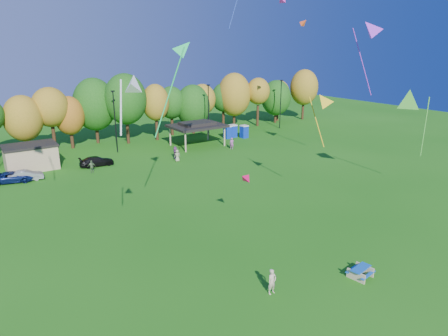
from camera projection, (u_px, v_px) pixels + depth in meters
ground at (298, 284)px, 26.63m from camera, size 160.00×160.00×0.00m
tree_line at (83, 110)px, 60.33m from camera, size 93.57×10.55×11.15m
lamp_posts at (115, 120)px, 57.89m from camera, size 64.50×0.25×9.09m
utility_building at (31, 157)px, 50.84m from camera, size 6.30×4.30×3.25m
pavilion at (197, 125)px, 62.44m from camera, size 8.20×6.20×3.77m
porta_potties at (235, 131)px, 68.36m from camera, size 3.75×2.62×2.18m
picnic_table at (360, 272)px, 27.35m from camera, size 1.86×1.62×0.72m
kite_flyer at (272, 282)px, 25.42m from camera, size 0.64×0.44×1.72m
car_b at (26, 176)px, 46.78m from camera, size 3.94×1.83×1.25m
car_c at (13, 177)px, 46.29m from camera, size 4.87×3.11×1.25m
car_d at (97, 161)px, 52.51m from camera, size 4.52×2.15×1.27m
far_person_2 at (177, 156)px, 54.39m from camera, size 0.92×0.70×1.68m
far_person_3 at (92, 167)px, 49.66m from camera, size 1.01×0.66×1.59m
far_person_4 at (175, 153)px, 55.65m from camera, size 0.56×1.67×1.79m
far_person_5 at (232, 143)px, 60.98m from camera, size 0.75×0.76×1.77m
kite_1 at (304, 22)px, 56.13m from camera, size 1.44×1.66×1.41m
kite_2 at (133, 83)px, 20.35m from camera, size 1.60×2.12×3.46m
kite_4 at (244, 178)px, 32.30m from camera, size 1.26×1.06×1.13m
kite_6 at (323, 101)px, 35.93m from camera, size 2.31×3.30×5.56m
kite_11 at (184, 50)px, 30.15m from camera, size 4.18×2.58×7.40m
kite_13 at (370, 29)px, 42.89m from camera, size 4.22×4.61×8.73m
kite_15 at (409, 98)px, 40.03m from camera, size 4.91×3.64×8.03m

